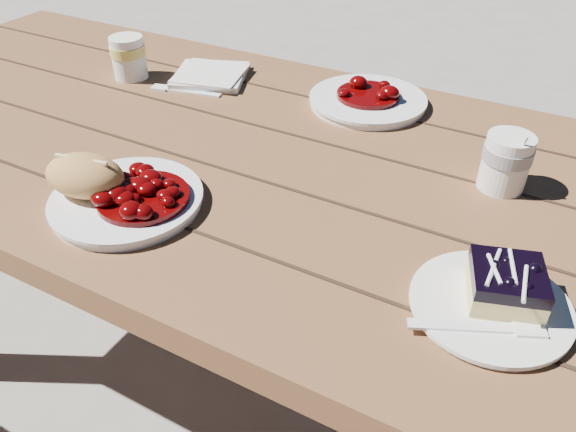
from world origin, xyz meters
The scene contains 14 objects.
ground centered at (0.00, 0.00, 0.00)m, with size 60.00×60.00×0.00m, color gray.
picnic_table centered at (0.00, 0.00, 0.59)m, with size 2.00×1.55×0.75m.
main_plate centered at (-0.11, -0.24, 0.76)m, with size 0.22×0.22×0.02m, color white.
goulash_stew centered at (-0.08, -0.23, 0.79)m, with size 0.14×0.14×0.04m, color #540303, non-canonical shape.
bread_roll centered at (-0.16, -0.26, 0.80)m, with size 0.12×0.08×0.06m, color tan.
dessert_plate centered at (0.42, -0.19, 0.76)m, with size 0.19×0.19×0.01m, color white.
blueberry_cake centered at (0.43, -0.18, 0.78)m, with size 0.11×0.11×0.05m.
fork_dessert centered at (0.40, -0.25, 0.76)m, with size 0.03×0.16×0.01m, color white, non-canonical shape.
coffee_cup centered at (0.38, 0.09, 0.80)m, with size 0.07×0.07×0.09m, color white.
napkin_stack centered at (-0.28, 0.22, 0.76)m, with size 0.15×0.15×0.01m, color white.
fork_table centered at (-0.27, 0.14, 0.75)m, with size 0.03×0.16×0.01m, color white, non-canonical shape.
second_plate centered at (0.08, 0.27, 0.76)m, with size 0.23×0.23×0.02m, color white.
second_stew centered at (0.08, 0.27, 0.79)m, with size 0.13×0.13×0.04m, color #540303, non-canonical shape.
second_cup centered at (-0.43, 0.15, 0.80)m, with size 0.07×0.07×0.09m, color white.
Camera 1 is at (0.44, -0.73, 1.25)m, focal length 35.00 mm.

